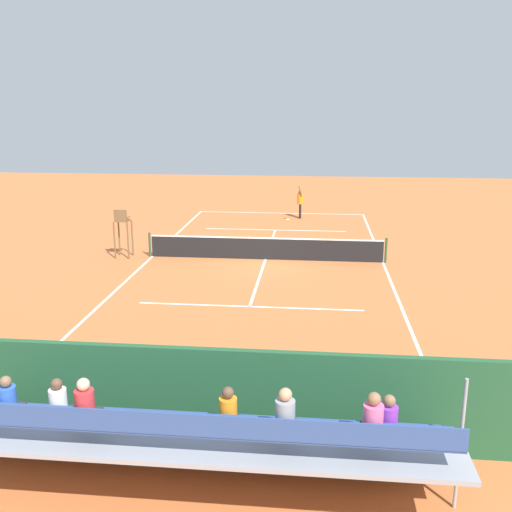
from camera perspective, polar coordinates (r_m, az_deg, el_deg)
ground_plane at (r=24.99m, az=0.94°, el=-0.33°), size 60.00×60.00×0.00m
court_line_markings at (r=25.02m, az=0.94°, el=-0.31°), size 10.10×22.20×0.01m
tennis_net at (r=24.86m, az=0.94°, el=0.78°), size 10.30×0.10×1.07m
backdrop_wall at (r=11.63m, az=-5.18°, el=-13.57°), size 18.00×0.16×2.00m
bleacher_stand at (r=10.47m, az=-7.18°, el=-17.20°), size 9.06×2.40×2.48m
umpire_chair at (r=25.70m, az=-13.03°, el=2.72°), size 0.67×0.67×2.14m
courtside_bench at (r=12.31m, az=3.84°, el=-14.20°), size 1.80×0.40×0.93m
equipment_bag at (r=12.62m, az=-6.40°, el=-15.44°), size 0.90×0.36×0.36m
tennis_player at (r=34.02m, az=4.39°, el=5.43°), size 0.37×0.53×1.93m
tennis_racket at (r=33.66m, az=3.12°, el=3.62°), size 0.42×0.57×0.03m
tennis_ball_near at (r=31.97m, az=3.79°, el=3.05°), size 0.07×0.07×0.07m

